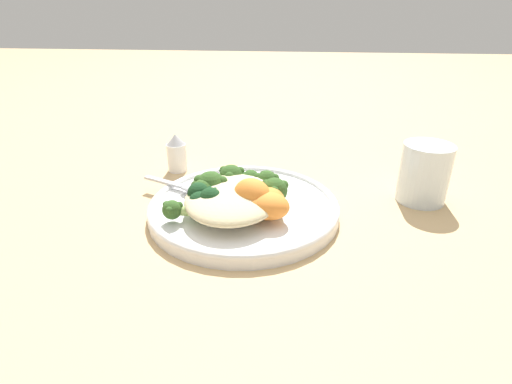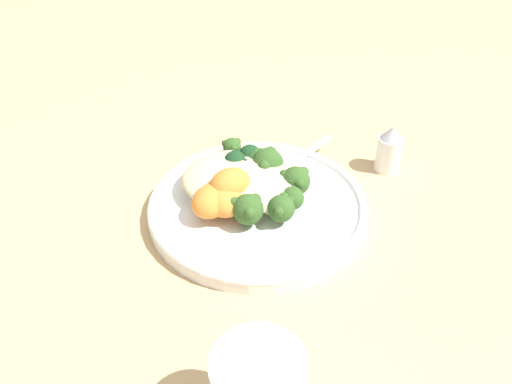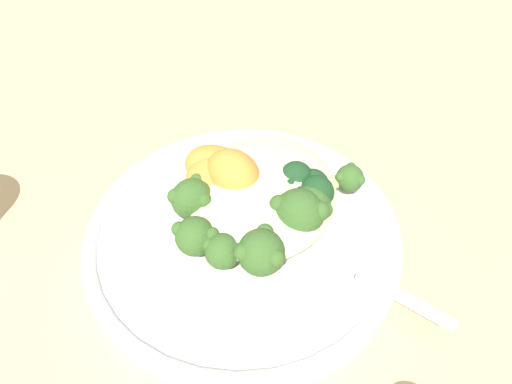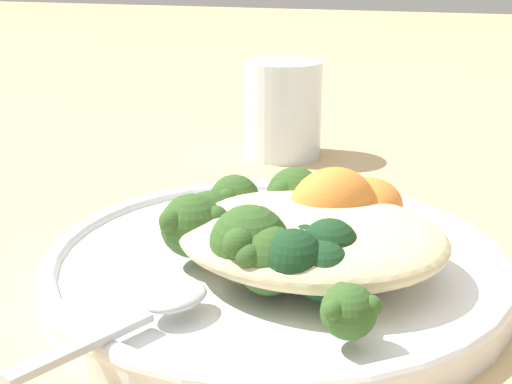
{
  "view_description": "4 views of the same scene",
  "coord_description": "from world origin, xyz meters",
  "px_view_note": "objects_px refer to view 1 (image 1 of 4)",
  "views": [
    {
      "loc": [
        -0.51,
        -0.05,
        0.29
      ],
      "look_at": [
        -0.02,
        -0.0,
        0.05
      ],
      "focal_mm": 28.0,
      "sensor_mm": 36.0,
      "label": 1
    },
    {
      "loc": [
        0.13,
        -0.46,
        0.41
      ],
      "look_at": [
        0.0,
        -0.0,
        0.05
      ],
      "focal_mm": 35.0,
      "sensor_mm": 36.0,
      "label": 2
    },
    {
      "loc": [
        0.22,
        0.07,
        0.29
      ],
      "look_at": [
        -0.02,
        0.02,
        0.04
      ],
      "focal_mm": 28.0,
      "sensor_mm": 36.0,
      "label": 3
    },
    {
      "loc": [
        -0.11,
        0.39,
        0.19
      ],
      "look_at": [
        0.02,
        0.0,
        0.05
      ],
      "focal_mm": 50.0,
      "sensor_mm": 36.0,
      "label": 4
    }
  ],
  "objects_px": {
    "broccoli_stalk_0": "(269,194)",
    "sweet_potato_chunk_0": "(268,206)",
    "salt_shaker": "(177,153)",
    "sweet_potato_chunk_3": "(264,202)",
    "broccoli_stalk_4": "(215,188)",
    "sweet_potato_chunk_1": "(256,203)",
    "broccoli_stalk_6": "(198,209)",
    "water_glass": "(424,173)",
    "spoon": "(184,186)",
    "quinoa_mound": "(232,198)",
    "plate": "(244,207)",
    "broccoli_stalk_2": "(246,189)",
    "kale_tuft": "(207,198)",
    "broccoli_stalk_1": "(262,186)",
    "broccoli_stalk_5": "(207,194)",
    "sweet_potato_chunk_2": "(249,196)",
    "broccoli_stalk_3": "(232,182)"
  },
  "relations": [
    {
      "from": "broccoli_stalk_5",
      "to": "kale_tuft",
      "type": "relative_size",
      "value": 1.48
    },
    {
      "from": "broccoli_stalk_5",
      "to": "spoon",
      "type": "relative_size",
      "value": 0.76
    },
    {
      "from": "quinoa_mound",
      "to": "plate",
      "type": "bearing_deg",
      "value": -28.19
    },
    {
      "from": "broccoli_stalk_0",
      "to": "broccoli_stalk_4",
      "type": "xyz_separation_m",
      "value": [
        0.01,
        0.08,
        0.0
      ]
    },
    {
      "from": "broccoli_stalk_6",
      "to": "broccoli_stalk_4",
      "type": "bearing_deg",
      "value": -122.28
    },
    {
      "from": "broccoli_stalk_0",
      "to": "broccoli_stalk_1",
      "type": "height_order",
      "value": "broccoli_stalk_0"
    },
    {
      "from": "sweet_potato_chunk_0",
      "to": "water_glass",
      "type": "relative_size",
      "value": 0.62
    },
    {
      "from": "broccoli_stalk_1",
      "to": "sweet_potato_chunk_1",
      "type": "bearing_deg",
      "value": -156.62
    },
    {
      "from": "sweet_potato_chunk_2",
      "to": "kale_tuft",
      "type": "distance_m",
      "value": 0.06
    },
    {
      "from": "salt_shaker",
      "to": "broccoli_stalk_4",
      "type": "bearing_deg",
      "value": -146.62
    },
    {
      "from": "broccoli_stalk_0",
      "to": "broccoli_stalk_1",
      "type": "bearing_deg",
      "value": 77.68
    },
    {
      "from": "broccoli_stalk_0",
      "to": "broccoli_stalk_6",
      "type": "relative_size",
      "value": 0.79
    },
    {
      "from": "sweet_potato_chunk_3",
      "to": "spoon",
      "type": "height_order",
      "value": "sweet_potato_chunk_3"
    },
    {
      "from": "quinoa_mound",
      "to": "broccoli_stalk_4",
      "type": "height_order",
      "value": "broccoli_stalk_4"
    },
    {
      "from": "broccoli_stalk_1",
      "to": "broccoli_stalk_2",
      "type": "distance_m",
      "value": 0.02
    },
    {
      "from": "sweet_potato_chunk_2",
      "to": "broccoli_stalk_1",
      "type": "bearing_deg",
      "value": -12.56
    },
    {
      "from": "quinoa_mound",
      "to": "kale_tuft",
      "type": "distance_m",
      "value": 0.03
    },
    {
      "from": "broccoli_stalk_0",
      "to": "sweet_potato_chunk_0",
      "type": "bearing_deg",
      "value": -121.22
    },
    {
      "from": "sweet_potato_chunk_1",
      "to": "broccoli_stalk_6",
      "type": "bearing_deg",
      "value": 101.92
    },
    {
      "from": "sweet_potato_chunk_3",
      "to": "spoon",
      "type": "distance_m",
      "value": 0.15
    },
    {
      "from": "quinoa_mound",
      "to": "broccoli_stalk_5",
      "type": "bearing_deg",
      "value": 76.16
    },
    {
      "from": "broccoli_stalk_6",
      "to": "sweet_potato_chunk_0",
      "type": "relative_size",
      "value": 2.04
    },
    {
      "from": "plate",
      "to": "sweet_potato_chunk_2",
      "type": "distance_m",
      "value": 0.05
    },
    {
      "from": "quinoa_mound",
      "to": "salt_shaker",
      "type": "bearing_deg",
      "value": 36.15
    },
    {
      "from": "water_glass",
      "to": "sweet_potato_chunk_3",
      "type": "bearing_deg",
      "value": 114.62
    },
    {
      "from": "water_glass",
      "to": "broccoli_stalk_0",
      "type": "bearing_deg",
      "value": 109.01
    },
    {
      "from": "broccoli_stalk_1",
      "to": "salt_shaker",
      "type": "relative_size",
      "value": 1.41
    },
    {
      "from": "broccoli_stalk_2",
      "to": "sweet_potato_chunk_1",
      "type": "distance_m",
      "value": 0.05
    },
    {
      "from": "broccoli_stalk_3",
      "to": "salt_shaker",
      "type": "distance_m",
      "value": 0.17
    },
    {
      "from": "broccoli_stalk_1",
      "to": "broccoli_stalk_6",
      "type": "relative_size",
      "value": 0.84
    },
    {
      "from": "sweet_potato_chunk_2",
      "to": "quinoa_mound",
      "type": "bearing_deg",
      "value": 77.04
    },
    {
      "from": "broccoli_stalk_1",
      "to": "broccoli_stalk_0",
      "type": "bearing_deg",
      "value": -132.01
    },
    {
      "from": "sweet_potato_chunk_0",
      "to": "spoon",
      "type": "height_order",
      "value": "sweet_potato_chunk_0"
    },
    {
      "from": "broccoli_stalk_3",
      "to": "broccoli_stalk_5",
      "type": "xyz_separation_m",
      "value": [
        -0.04,
        0.03,
        0.0
      ]
    },
    {
      "from": "salt_shaker",
      "to": "sweet_potato_chunk_3",
      "type": "bearing_deg",
      "value": -137.13
    },
    {
      "from": "broccoli_stalk_4",
      "to": "water_glass",
      "type": "relative_size",
      "value": 1.02
    },
    {
      "from": "broccoli_stalk_5",
      "to": "sweet_potato_chunk_3",
      "type": "relative_size",
      "value": 1.31
    },
    {
      "from": "broccoli_stalk_0",
      "to": "broccoli_stalk_4",
      "type": "distance_m",
      "value": 0.08
    },
    {
      "from": "broccoli_stalk_3",
      "to": "broccoli_stalk_6",
      "type": "xyz_separation_m",
      "value": [
        -0.08,
        0.03,
        -0.01
      ]
    },
    {
      "from": "broccoli_stalk_0",
      "to": "broccoli_stalk_4",
      "type": "relative_size",
      "value": 0.98
    },
    {
      "from": "broccoli_stalk_2",
      "to": "kale_tuft",
      "type": "relative_size",
      "value": 2.18
    },
    {
      "from": "water_glass",
      "to": "salt_shaker",
      "type": "relative_size",
      "value": 1.31
    },
    {
      "from": "kale_tuft",
      "to": "salt_shaker",
      "type": "xyz_separation_m",
      "value": [
        0.18,
        0.1,
        -0.01
      ]
    },
    {
      "from": "sweet_potato_chunk_3",
      "to": "spoon",
      "type": "bearing_deg",
      "value": 62.19
    },
    {
      "from": "broccoli_stalk_4",
      "to": "broccoli_stalk_1",
      "type": "bearing_deg",
      "value": -117.42
    },
    {
      "from": "broccoli_stalk_6",
      "to": "water_glass",
      "type": "relative_size",
      "value": 1.27
    },
    {
      "from": "sweet_potato_chunk_0",
      "to": "kale_tuft",
      "type": "bearing_deg",
      "value": 80.05
    },
    {
      "from": "broccoli_stalk_1",
      "to": "sweet_potato_chunk_3",
      "type": "distance_m",
      "value": 0.06
    },
    {
      "from": "broccoli_stalk_4",
      "to": "broccoli_stalk_5",
      "type": "bearing_deg",
      "value": 103.45
    },
    {
      "from": "broccoli_stalk_0",
      "to": "salt_shaker",
      "type": "height_order",
      "value": "salt_shaker"
    }
  ]
}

